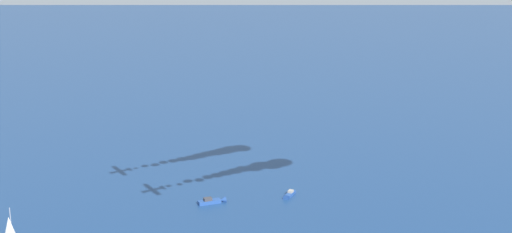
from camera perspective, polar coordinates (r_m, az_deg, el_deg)
The scene contains 2 objects.
motorboat_far_port at distance 162.92m, azimuth -3.98°, elevation -7.79°, with size 2.18×7.43×2.14m.
motorboat_ahead at distance 167.34m, azimuth 3.08°, elevation -7.23°, with size 5.34×5.13×1.71m.
Camera 1 is at (-102.74, 36.73, 60.05)m, focal length 43.29 mm.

